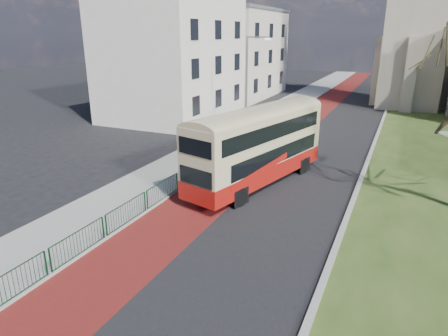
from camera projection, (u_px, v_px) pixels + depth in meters
The scene contains 11 objects.
ground at pixel (191, 232), 17.65m from camera, with size 160.00×160.00×0.00m, color black.
road_carriageway at pixel (319, 135), 34.29m from camera, with size 9.00×120.00×0.01m, color black.
bus_lane at pixel (288, 132), 35.35m from camera, with size 3.40×120.00×0.01m, color #591414.
pavement_west at pixel (248, 127), 36.82m from camera, with size 4.00×120.00×0.12m, color gray.
kerb_west at pixel (269, 129), 36.04m from camera, with size 0.25×120.00×0.13m, color #999993.
kerb_east at pixel (377, 135), 34.20m from camera, with size 0.25×80.00×0.13m, color #999993.
pedestrian_railing at pixel (179, 181), 22.07m from camera, with size 0.07×24.00×1.12m.
street_block_near at pixel (173, 52), 39.99m from camera, with size 10.30×14.30×13.00m.
street_block_far at pixel (235, 53), 54.03m from camera, with size 10.30×16.30×11.50m.
streetlamp at pixel (248, 80), 33.38m from camera, with size 2.13×0.18×8.00m.
bus at pixel (258, 143), 22.40m from camera, with size 4.96×10.59×4.31m.
Camera 1 is at (7.88, -13.77, 8.36)m, focal length 32.00 mm.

